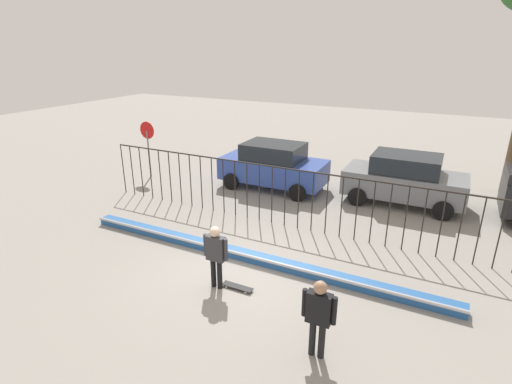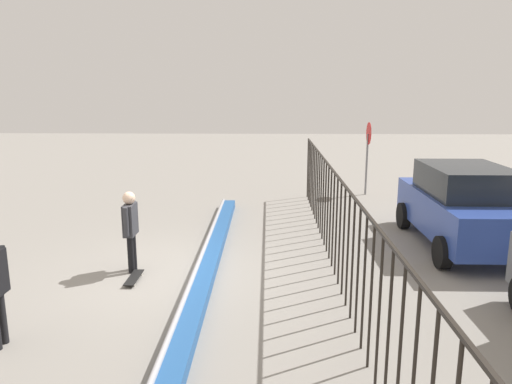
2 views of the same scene
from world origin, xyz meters
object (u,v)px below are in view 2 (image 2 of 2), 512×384
(skateboard, at_px, (134,278))
(skateboarder, at_px, (130,224))
(parked_car_blue, at_px, (464,206))
(stop_sign, at_px, (368,148))

(skateboard, bearing_deg, skateboarder, 175.41)
(skateboard, distance_m, parked_car_blue, 7.52)
(skateboarder, xyz_separation_m, skateboard, (0.49, 0.16, -0.93))
(stop_sign, bearing_deg, skateboard, -37.27)
(skateboard, height_order, stop_sign, stop_sign)
(parked_car_blue, xyz_separation_m, stop_sign, (-5.59, -1.13, 0.64))
(skateboarder, height_order, skateboard, skateboarder)
(skateboarder, bearing_deg, skateboard, -2.60)
(skateboarder, xyz_separation_m, parked_car_blue, (-1.78, 7.27, -0.02))
(parked_car_blue, height_order, stop_sign, stop_sign)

